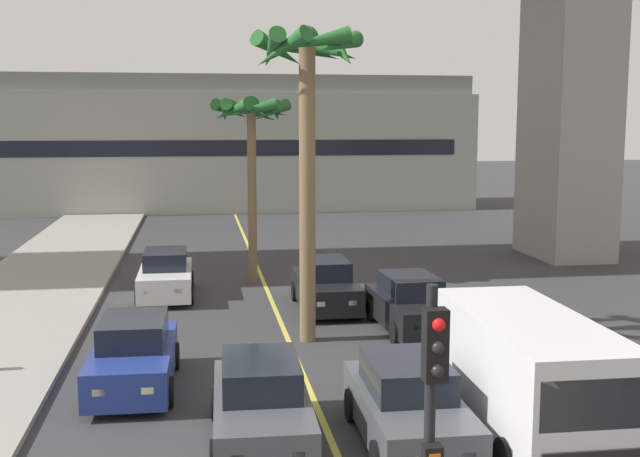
{
  "coord_description": "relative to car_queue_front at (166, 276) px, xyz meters",
  "views": [
    {
      "loc": [
        -2.36,
        -1.01,
        5.87
      ],
      "look_at": [
        0.0,
        14.0,
        3.79
      ],
      "focal_mm": 44.23,
      "sensor_mm": 36.0,
      "label": 1
    }
  ],
  "objects": [
    {
      "name": "car_queue_front",
      "position": [
        0.0,
        0.0,
        0.0
      ],
      "size": [
        1.84,
        4.1,
        1.56
      ],
      "color": "white",
      "rests_on": "ground"
    },
    {
      "name": "palm_tree_mid_median",
      "position": [
        3.97,
        -5.99,
        5.79
      ],
      "size": [
        2.99,
        2.97,
        8.28
      ],
      "color": "brown",
      "rests_on": "ground"
    },
    {
      "name": "car_queue_fourth",
      "position": [
        5.03,
        -2.46,
        0.0
      ],
      "size": [
        1.85,
        4.11,
        1.56
      ],
      "color": "black",
      "rests_on": "ground"
    },
    {
      "name": "palm_tree_near_median",
      "position": [
        3.06,
        2.07,
        4.95
      ],
      "size": [
        2.94,
        2.95,
        6.76
      ],
      "color": "brown",
      "rests_on": "ground"
    },
    {
      "name": "car_queue_fifth",
      "position": [
        -0.36,
        -9.16,
        0.0
      ],
      "size": [
        1.92,
        4.14,
        1.56
      ],
      "color": "navy",
      "rests_on": "ground"
    },
    {
      "name": "car_queue_sixth",
      "position": [
        4.81,
        -13.07,
        0.0
      ],
      "size": [
        1.9,
        4.14,
        1.56
      ],
      "color": "#4C5156",
      "rests_on": "ground"
    },
    {
      "name": "lane_stripe_center",
      "position": [
        3.45,
        -1.41,
        -0.72
      ],
      "size": [
        0.14,
        56.0,
        0.01
      ],
      "primitive_type": "cube",
      "color": "#DBCC4C",
      "rests_on": "ground"
    },
    {
      "name": "traffic_light_median_near",
      "position": [
        3.46,
        -18.84,
        1.99
      ],
      "size": [
        0.24,
        0.37,
        4.2
      ],
      "color": "black",
      "rests_on": "ground"
    },
    {
      "name": "car_queue_third",
      "position": [
        6.98,
        -5.42,
        0.0
      ],
      "size": [
        1.93,
        4.15,
        1.56
      ],
      "color": "black",
      "rests_on": "ground"
    },
    {
      "name": "car_queue_second",
      "position": [
        2.17,
        -12.62,
        0.0
      ],
      "size": [
        1.93,
        4.15,
        1.56
      ],
      "color": "#4C5156",
      "rests_on": "ground"
    },
    {
      "name": "delivery_van",
      "position": [
        6.98,
        -13.33,
        0.57
      ],
      "size": [
        2.24,
        5.29,
        2.36
      ],
      "color": "white",
      "rests_on": "ground"
    },
    {
      "name": "pier_building_backdrop",
      "position": [
        3.45,
        27.35,
        3.62
      ],
      "size": [
        31.93,
        8.04,
        8.8
      ],
      "color": "#ADB2A8",
      "rests_on": "ground"
    }
  ]
}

